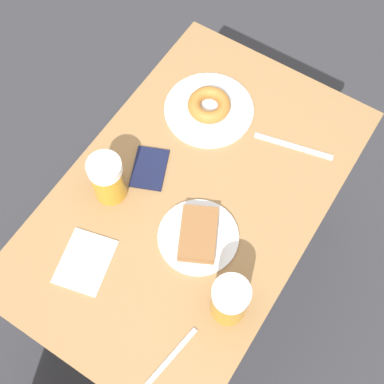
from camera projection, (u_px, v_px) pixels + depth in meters
ground_plane at (192, 275)px, 2.05m from camera, size 8.00×8.00×0.00m
table at (192, 206)px, 1.48m from camera, size 0.65×1.03×0.71m
plate_with_cake at (198, 235)px, 1.35m from camera, size 0.21×0.21×0.04m
plate_with_donut at (209, 107)px, 1.52m from camera, size 0.26×0.26×0.05m
beer_mug_left at (230, 300)px, 1.22m from camera, size 0.09×0.09×0.15m
beer_mug_center at (108, 178)px, 1.35m from camera, size 0.09×0.09×0.15m
napkin_folded at (85, 262)px, 1.33m from camera, size 0.15×0.18×0.00m
fork at (172, 357)px, 1.23m from camera, size 0.04×0.17×0.00m
knife at (293, 146)px, 1.48m from camera, size 0.22×0.07×0.00m
passport_near_edge at (150, 168)px, 1.45m from camera, size 0.13×0.15×0.01m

